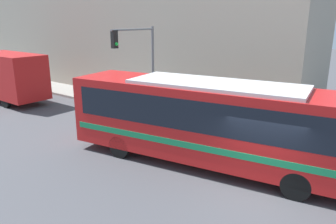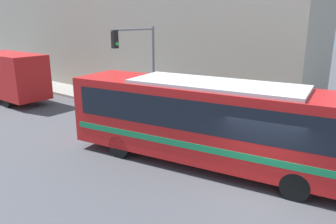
# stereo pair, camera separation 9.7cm
# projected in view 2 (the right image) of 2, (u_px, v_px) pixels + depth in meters

# --- Properties ---
(ground_plane) EXTENTS (120.00, 120.00, 0.00)m
(ground_plane) POSITION_uv_depth(u_px,v_px,m) (259.00, 194.00, 10.85)
(ground_plane) COLOR #47474C
(sidewalk) EXTENTS (2.62, 70.00, 0.16)m
(sidewalk) POSITION_uv_depth(u_px,v_px,m) (57.00, 88.00, 27.06)
(sidewalk) COLOR gray
(sidewalk) RESTS_ON ground_plane
(building_facade) EXTENTS (6.00, 32.68, 7.67)m
(building_facade) POSITION_uv_depth(u_px,v_px,m) (116.00, 40.00, 27.72)
(building_facade) COLOR #9E9384
(building_facade) RESTS_ON ground_plane
(city_bus) EXTENTS (4.36, 12.08, 3.32)m
(city_bus) POSITION_uv_depth(u_px,v_px,m) (214.00, 119.00, 12.47)
(city_bus) COLOR red
(city_bus) RESTS_ON ground_plane
(delivery_truck) EXTENTS (2.41, 8.02, 3.35)m
(delivery_truck) POSITION_uv_depth(u_px,v_px,m) (6.00, 75.00, 22.88)
(delivery_truck) COLOR #B21919
(delivery_truck) RESTS_ON ground_plane
(fire_hydrant) EXTENTS (0.26, 0.36, 0.79)m
(fire_hydrant) POSITION_uv_depth(u_px,v_px,m) (218.00, 118.00, 17.21)
(fire_hydrant) COLOR gold
(fire_hydrant) RESTS_ON sidewalk
(traffic_light_pole) EXTENTS (3.28, 0.35, 5.02)m
(traffic_light_pole) POSITION_uv_depth(u_px,v_px,m) (140.00, 55.00, 18.28)
(traffic_light_pole) COLOR slate
(traffic_light_pole) RESTS_ON sidewalk
(pedestrian_near_corner) EXTENTS (0.34, 0.34, 1.64)m
(pedestrian_near_corner) POSITION_uv_depth(u_px,v_px,m) (248.00, 111.00, 16.91)
(pedestrian_near_corner) COLOR slate
(pedestrian_near_corner) RESTS_ON sidewalk
(pedestrian_mid_block) EXTENTS (0.34, 0.34, 1.85)m
(pedestrian_mid_block) POSITION_uv_depth(u_px,v_px,m) (180.00, 97.00, 19.35)
(pedestrian_mid_block) COLOR #23283D
(pedestrian_mid_block) RESTS_ON sidewalk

